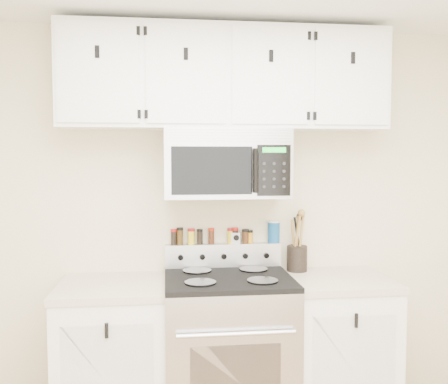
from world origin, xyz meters
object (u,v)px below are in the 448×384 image
object	(u,v)px
utensil_crock	(297,256)
salt_canister	(274,232)
range	(228,351)
microwave	(226,163)

from	to	relation	value
utensil_crock	salt_canister	size ratio (longest dim) A/B	2.66
range	utensil_crock	xyz separation A→B (m)	(0.48, 0.22, 0.53)
range	salt_canister	world-z (taller)	salt_canister
microwave	salt_canister	xyz separation A→B (m)	(0.34, 0.16, -0.46)
range	utensil_crock	distance (m)	0.75
salt_canister	utensil_crock	bearing A→B (deg)	-24.35
microwave	salt_canister	size ratio (longest dim) A/B	5.20
microwave	salt_canister	bearing A→B (deg)	24.61
range	salt_canister	distance (m)	0.82
salt_canister	microwave	bearing A→B (deg)	-155.39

